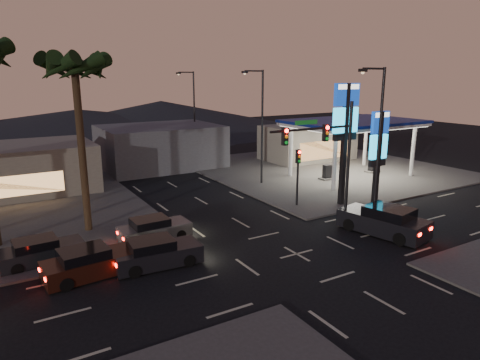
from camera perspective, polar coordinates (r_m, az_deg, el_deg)
ground at (r=23.93m, az=7.56°, el=-9.76°), size 140.00×140.00×0.00m
corner_lot_ne at (r=45.52m, az=10.94°, el=1.49°), size 24.00×24.00×0.12m
gas_station at (r=41.89m, az=14.91°, el=7.20°), size 12.20×8.20×5.47m
convenience_store at (r=50.19m, az=8.97°, el=4.94°), size 10.00×6.00×4.00m
pylon_sign_tall at (r=31.90m, az=13.88°, el=7.75°), size 2.20×0.35×9.00m
pylon_sign_short at (r=33.24m, az=18.01°, el=4.68°), size 1.60×0.35×7.00m
traffic_signal_mast at (r=26.28m, az=11.69°, el=4.11°), size 6.10×0.39×8.00m
pedestal_signal at (r=31.55m, az=7.74°, el=1.57°), size 0.32×0.39×4.30m
streetlight_near at (r=27.68m, az=17.80°, el=5.23°), size 2.14×0.25×10.00m
streetlight_mid at (r=37.49m, az=2.72°, el=7.91°), size 2.14×0.25×10.00m
streetlight_far at (r=49.72m, az=-6.33°, el=9.26°), size 2.14×0.25×10.00m
palm_a at (r=27.03m, az=-21.11°, el=12.70°), size 4.41×4.41×10.86m
building_far_mid at (r=46.47m, az=-10.58°, el=4.44°), size 12.00×9.00×4.40m
hill_right at (r=82.60m, az=-10.42°, el=8.60°), size 50.00×50.00×5.00m
hill_center at (r=78.68m, az=-20.75°, el=7.34°), size 60.00×60.00×4.00m
car_lane_a_front at (r=22.53m, az=-11.12°, el=-9.55°), size 4.60×2.15×1.47m
car_lane_a_mid at (r=22.24m, az=-19.42°, el=-10.41°), size 4.65×2.25×1.47m
car_lane_b_front at (r=25.94m, az=-11.42°, el=-6.50°), size 4.28×1.88×1.38m
car_lane_b_mid at (r=24.65m, az=-25.02°, el=-8.67°), size 4.29×1.99×1.37m
suv_station at (r=27.76m, az=18.66°, el=-5.22°), size 3.28×5.63×1.77m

